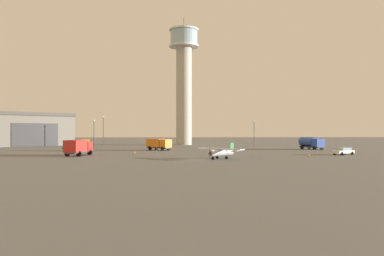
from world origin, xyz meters
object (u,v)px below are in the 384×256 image
traffic_cone_near_left (134,152)px  truck_fuel_tanker_blue (311,143)px  control_tower (184,75)px  light_post_west (254,130)px  car_white (343,151)px  airplane_silver (221,152)px  truck_box_red (78,147)px  light_post_north (103,128)px  traffic_cone_near_right (309,155)px  light_post_east (94,131)px  truck_box_orange (159,144)px  truck_flatbed_yellow (80,145)px

traffic_cone_near_left → truck_fuel_tanker_blue: bearing=21.4°
control_tower → light_post_west: (21.07, -9.34, -18.25)m
car_white → traffic_cone_near_left: car_white is taller
airplane_silver → truck_box_red: bearing=-64.8°
light_post_west → light_post_north: bearing=-178.7°
light_post_north → truck_fuel_tanker_blue: bearing=-22.4°
airplane_silver → traffic_cone_near_right: (15.92, 4.19, -0.87)m
car_white → light_post_east: bearing=-58.2°
car_white → traffic_cone_near_left: (-39.68, 4.73, -0.41)m
truck_box_orange → light_post_west: size_ratio=0.80×
control_tower → light_post_west: bearing=-23.9°
control_tower → light_post_north: size_ratio=4.71×
truck_flatbed_yellow → traffic_cone_near_left: 18.91m
truck_fuel_tanker_blue → light_post_north: 58.57m
airplane_silver → light_post_west: size_ratio=0.92×
truck_fuel_tanker_blue → traffic_cone_near_left: truck_fuel_tanker_blue is taller
control_tower → light_post_north: 31.68m
truck_fuel_tanker_blue → light_post_west: 25.11m
airplane_silver → light_post_west: (17.37, 53.29, 3.45)m
airplane_silver → truck_flatbed_yellow: (-28.68, 26.99, 0.08)m
truck_flatbed_yellow → truck_box_red: truck_box_red is taller
light_post_east → traffic_cone_near_left: size_ratio=11.25×
control_tower → light_post_east: bearing=-141.6°
airplane_silver → control_tower: bearing=-130.7°
airplane_silver → light_post_north: 59.35m
control_tower → truck_flatbed_yellow: size_ratio=6.84×
light_post_west → traffic_cone_near_left: bearing=-129.5°
light_post_west → traffic_cone_near_right: 49.32m
truck_flatbed_yellow → traffic_cone_near_right: size_ratio=9.31×
truck_fuel_tanker_blue → truck_box_orange: truck_fuel_tanker_blue is taller
truck_fuel_tanker_blue → truck_box_red: 55.17m
truck_box_red → light_post_east: bearing=18.6°
truck_fuel_tanker_blue → light_post_north: light_post_north is taller
control_tower → traffic_cone_near_left: bearing=-103.3°
truck_fuel_tanker_blue → light_post_north: size_ratio=0.79×
light_post_east → light_post_north: size_ratio=0.85×
traffic_cone_near_right → truck_flatbed_yellow: bearing=152.9°
truck_box_orange → light_post_east: 23.36m
light_post_north → traffic_cone_near_left: size_ratio=13.24×
car_white → light_post_west: (-7.10, 44.27, 3.91)m
airplane_silver → light_post_east: (-28.72, 42.78, 3.37)m
truck_box_red → traffic_cone_near_left: bearing=-54.3°
car_white → truck_box_orange: bearing=-54.0°
car_white → light_post_east: size_ratio=0.62×
airplane_silver → truck_fuel_tanker_blue: bearing=-175.2°
truck_flatbed_yellow → car_white: (53.15, -17.97, -0.53)m
truck_flatbed_yellow → truck_box_orange: bearing=-6.6°
light_post_north → truck_box_orange: bearing=-55.0°
light_post_west → truck_flatbed_yellow: bearing=-150.3°
control_tower → truck_box_red: size_ratio=5.70×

